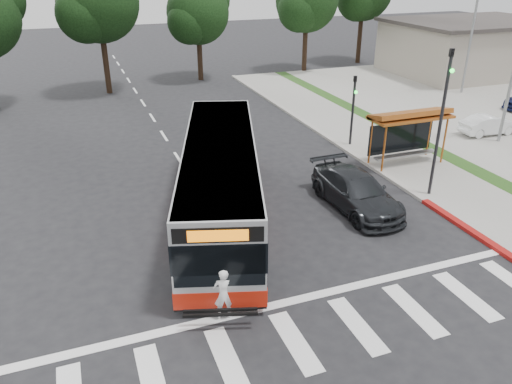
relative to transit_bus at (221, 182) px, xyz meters
name	(u,v)px	position (x,y,z in m)	size (l,w,h in m)	color
ground	(238,252)	(-0.22, -2.74, -1.63)	(140.00, 140.00, 0.00)	black
sidewalk_east	(376,145)	(10.78, 5.26, -1.57)	(4.00, 40.00, 0.12)	gray
curb_east	(345,149)	(8.78, 5.26, -1.56)	(0.30, 40.00, 0.15)	#9E9991
curb_east_red	(474,233)	(8.78, -4.74, -1.56)	(0.32, 6.00, 0.15)	maroon
parking_lot	(511,115)	(22.78, 7.26, -1.58)	(18.00, 36.00, 0.10)	gray
commercial_building	(472,49)	(29.78, 19.26, 0.57)	(14.00, 10.00, 4.40)	gray
building_roof_cap	(477,22)	(29.78, 19.26, 2.92)	(14.60, 10.60, 0.30)	#383330
crosswalk_ladder	(295,342)	(-0.22, -7.74, -1.63)	(18.00, 2.60, 0.01)	silver
bus_shelter	(409,121)	(10.58, 2.37, 0.72)	(4.20, 1.60, 2.86)	#A1521A
traffic_signal_ne_tall	(442,113)	(9.38, -1.24, 2.24)	(0.18, 0.37, 6.50)	black
traffic_signal_ne_short	(353,104)	(9.38, 5.75, 0.84)	(0.18, 0.37, 4.00)	black
lot_light_mid	(475,15)	(23.78, 13.26, 4.27)	(1.90, 0.35, 9.01)	gray
tree_north_a	(99,0)	(-2.14, 23.33, 5.29)	(6.60, 6.15, 10.17)	black
tree_north_b	(198,11)	(5.85, 25.32, 4.03)	(5.72, 5.33, 8.43)	black
transit_bus	(221,182)	(0.00, 0.00, 0.00)	(2.74, 12.65, 3.27)	#B0B3B5
pedestrian	(223,294)	(-1.77, -6.02, -0.77)	(0.63, 0.41, 1.72)	white
dark_sedan	(356,191)	(5.65, -1.07, -0.87)	(2.14, 5.27, 1.53)	#212327
parked_car_1	(489,125)	(18.07, 4.46, -0.95)	(1.23, 3.53, 1.16)	white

